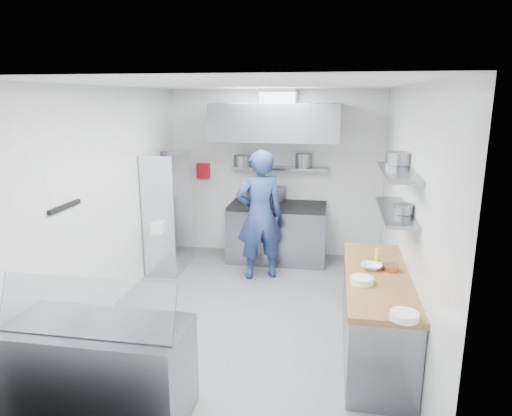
% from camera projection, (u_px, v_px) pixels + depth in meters
% --- Properties ---
extents(floor, '(5.00, 5.00, 0.00)m').
position_uv_depth(floor, '(248.00, 316.00, 5.70)').
color(floor, '#5E5E61').
rests_on(floor, ground).
extents(ceiling, '(5.00, 5.00, 0.00)m').
position_uv_depth(ceiling, '(247.00, 85.00, 5.04)').
color(ceiling, silver).
rests_on(ceiling, wall_back).
extents(wall_back, '(3.60, 2.80, 0.02)m').
position_uv_depth(wall_back, '(275.00, 173.00, 7.77)').
color(wall_back, white).
rests_on(wall_back, floor).
extents(wall_front, '(3.60, 2.80, 0.02)m').
position_uv_depth(wall_front, '(175.00, 296.00, 2.98)').
color(wall_front, white).
rests_on(wall_front, floor).
extents(wall_left, '(2.80, 5.00, 0.02)m').
position_uv_depth(wall_left, '(105.00, 202.00, 5.67)').
color(wall_left, white).
rests_on(wall_left, floor).
extents(wall_right, '(2.80, 5.00, 0.02)m').
position_uv_depth(wall_right, '(406.00, 214.00, 5.07)').
color(wall_right, white).
rests_on(wall_right, floor).
extents(gas_range, '(1.60, 0.80, 0.90)m').
position_uv_depth(gas_range, '(277.00, 234.00, 7.59)').
color(gas_range, gray).
rests_on(gas_range, floor).
extents(cooktop, '(1.57, 0.78, 0.06)m').
position_uv_depth(cooktop, '(278.00, 206.00, 7.48)').
color(cooktop, black).
rests_on(cooktop, gas_range).
extents(stock_pot_left, '(0.25, 0.25, 0.20)m').
position_uv_depth(stock_pot_left, '(246.00, 194.00, 7.74)').
color(stock_pot_left, slate).
rests_on(stock_pot_left, cooktop).
extents(stock_pot_mid, '(0.32, 0.32, 0.24)m').
position_uv_depth(stock_pot_mid, '(277.00, 193.00, 7.75)').
color(stock_pot_mid, slate).
rests_on(stock_pot_mid, cooktop).
extents(over_range_shelf, '(1.60, 0.30, 0.04)m').
position_uv_depth(over_range_shelf, '(280.00, 168.00, 7.57)').
color(over_range_shelf, gray).
rests_on(over_range_shelf, wall_back).
extents(shelf_pot_a, '(0.29, 0.29, 0.18)m').
position_uv_depth(shelf_pot_a, '(242.00, 161.00, 7.61)').
color(shelf_pot_a, slate).
rests_on(shelf_pot_a, over_range_shelf).
extents(shelf_pot_b, '(0.28, 0.28, 0.22)m').
position_uv_depth(shelf_pot_b, '(304.00, 160.00, 7.54)').
color(shelf_pot_b, slate).
rests_on(shelf_pot_b, over_range_shelf).
extents(extractor_hood, '(1.90, 1.15, 0.55)m').
position_uv_depth(extractor_hood, '(277.00, 122.00, 6.98)').
color(extractor_hood, gray).
rests_on(extractor_hood, wall_back).
extents(hood_duct, '(0.55, 0.55, 0.24)m').
position_uv_depth(hood_duct, '(279.00, 96.00, 7.11)').
color(hood_duct, slate).
rests_on(hood_duct, extractor_hood).
extents(red_firebox, '(0.22, 0.10, 0.26)m').
position_uv_depth(red_firebox, '(203.00, 171.00, 7.91)').
color(red_firebox, '#AF0E18').
rests_on(red_firebox, wall_back).
extents(chef, '(0.83, 0.71, 1.94)m').
position_uv_depth(chef, '(260.00, 215.00, 6.73)').
color(chef, navy).
rests_on(chef, floor).
extents(wire_rack, '(0.50, 0.90, 1.85)m').
position_uv_depth(wire_rack, '(169.00, 212.00, 7.11)').
color(wire_rack, silver).
rests_on(wire_rack, floor).
extents(rack_bin_a, '(0.14, 0.18, 0.16)m').
position_uv_depth(rack_bin_a, '(157.00, 228.00, 6.68)').
color(rack_bin_a, white).
rests_on(rack_bin_a, wire_rack).
extents(rack_bin_b, '(0.14, 0.19, 0.16)m').
position_uv_depth(rack_bin_b, '(166.00, 189.00, 6.97)').
color(rack_bin_b, yellow).
rests_on(rack_bin_b, wire_rack).
extents(rack_jar, '(0.10, 0.10, 0.18)m').
position_uv_depth(rack_jar, '(164.00, 158.00, 6.68)').
color(rack_jar, black).
rests_on(rack_jar, wire_rack).
extents(knife_strip, '(0.04, 0.55, 0.05)m').
position_uv_depth(knife_strip, '(65.00, 207.00, 4.77)').
color(knife_strip, black).
rests_on(knife_strip, wall_left).
extents(prep_counter_base, '(0.62, 2.00, 0.84)m').
position_uv_depth(prep_counter_base, '(375.00, 317.00, 4.78)').
color(prep_counter_base, gray).
rests_on(prep_counter_base, floor).
extents(prep_counter_top, '(0.65, 2.04, 0.06)m').
position_uv_depth(prep_counter_top, '(378.00, 277.00, 4.68)').
color(prep_counter_top, brown).
rests_on(prep_counter_top, prep_counter_base).
extents(plate_stack_a, '(0.24, 0.24, 0.06)m').
position_uv_depth(plate_stack_a, '(404.00, 316.00, 3.72)').
color(plate_stack_a, white).
rests_on(plate_stack_a, prep_counter_top).
extents(plate_stack_b, '(0.22, 0.22, 0.06)m').
position_uv_depth(plate_stack_b, '(362.00, 280.00, 4.44)').
color(plate_stack_b, white).
rests_on(plate_stack_b, prep_counter_top).
extents(copper_pan, '(0.17, 0.17, 0.06)m').
position_uv_depth(copper_pan, '(391.00, 268.00, 4.77)').
color(copper_pan, '#B46632').
rests_on(copper_pan, prep_counter_top).
extents(squeeze_bottle, '(0.06, 0.06, 0.18)m').
position_uv_depth(squeeze_bottle, '(377.00, 256.00, 4.93)').
color(squeeze_bottle, yellow).
rests_on(squeeze_bottle, prep_counter_top).
extents(mixing_bowl, '(0.25, 0.25, 0.05)m').
position_uv_depth(mixing_bowl, '(371.00, 266.00, 4.81)').
color(mixing_bowl, white).
rests_on(mixing_bowl, prep_counter_top).
extents(wall_shelf_lower, '(0.30, 1.30, 0.04)m').
position_uv_depth(wall_shelf_lower, '(395.00, 211.00, 4.79)').
color(wall_shelf_lower, gray).
rests_on(wall_shelf_lower, wall_right).
extents(wall_shelf_upper, '(0.30, 1.30, 0.04)m').
position_uv_depth(wall_shelf_upper, '(398.00, 172.00, 4.69)').
color(wall_shelf_upper, gray).
rests_on(wall_shelf_upper, wall_right).
extents(shelf_pot_c, '(0.20, 0.20, 0.10)m').
position_uv_depth(shelf_pot_c, '(404.00, 209.00, 4.60)').
color(shelf_pot_c, slate).
rests_on(shelf_pot_c, wall_shelf_lower).
extents(shelf_pot_d, '(0.29, 0.29, 0.14)m').
position_uv_depth(shelf_pot_d, '(399.00, 158.00, 5.02)').
color(shelf_pot_d, slate).
rests_on(shelf_pot_d, wall_shelf_upper).
extents(display_case, '(1.50, 0.70, 0.85)m').
position_uv_depth(display_case, '(100.00, 371.00, 3.84)').
color(display_case, gray).
rests_on(display_case, floor).
extents(display_glass, '(1.47, 0.19, 0.42)m').
position_uv_depth(display_glass, '(86.00, 307.00, 3.57)').
color(display_glass, silver).
rests_on(display_glass, display_case).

